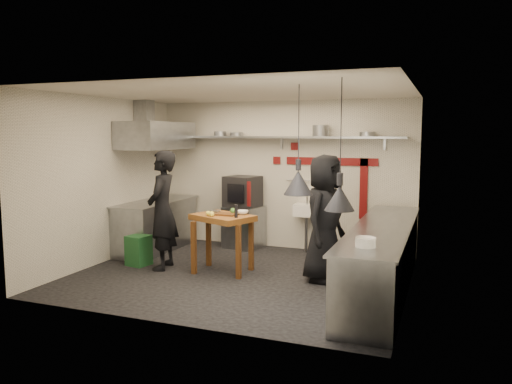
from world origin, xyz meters
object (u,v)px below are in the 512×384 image
(prep_table, at_px, (223,243))
(chef_left, at_px, (162,210))
(green_bin, at_px, (139,250))
(chef_right, at_px, (324,218))
(oven_stand, at_px, (244,227))
(combi_oven, at_px, (243,191))

(prep_table, xyz_separation_m, chef_left, (-1.00, -0.16, 0.50))
(green_bin, height_order, prep_table, prep_table)
(green_bin, xyz_separation_m, chef_right, (3.09, 0.26, 0.69))
(oven_stand, distance_m, chef_left, 2.05)
(green_bin, height_order, chef_left, chef_left)
(prep_table, relative_size, chef_right, 0.49)
(combi_oven, xyz_separation_m, prep_table, (0.36, -1.69, -0.63))
(green_bin, relative_size, chef_left, 0.26)
(oven_stand, relative_size, green_bin, 1.60)
(combi_oven, bearing_deg, chef_right, -25.50)
(combi_oven, relative_size, green_bin, 1.17)
(prep_table, bearing_deg, green_bin, -153.16)
(combi_oven, relative_size, chef_right, 0.31)
(oven_stand, distance_m, chef_right, 2.56)
(oven_stand, bearing_deg, green_bin, -108.95)
(oven_stand, xyz_separation_m, green_bin, (-1.14, -1.83, -0.15))
(combi_oven, xyz_separation_m, green_bin, (-1.13, -1.82, -0.84))
(chef_left, xyz_separation_m, chef_right, (2.59, 0.29, -0.02))
(oven_stand, bearing_deg, chef_right, -26.02)
(green_bin, bearing_deg, chef_right, 4.78)
(oven_stand, bearing_deg, chef_left, -96.25)
(chef_right, bearing_deg, combi_oven, 62.04)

